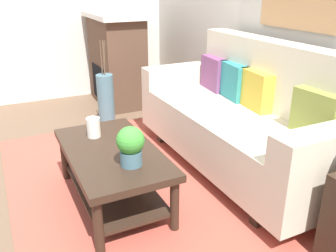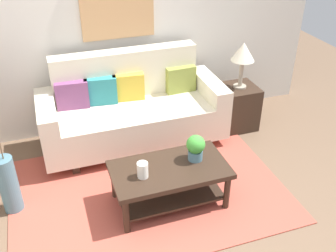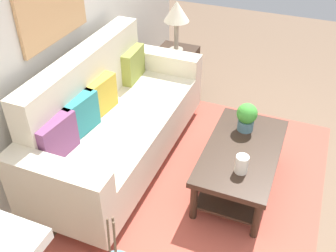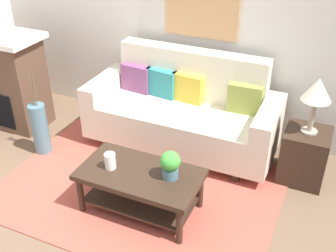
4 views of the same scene
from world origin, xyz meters
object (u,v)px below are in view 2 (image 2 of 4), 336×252
Objects in this scene: coffee_table at (170,177)px; table_lamp at (243,54)px; throw_pillow_plum at (72,95)px; framed_painting at (117,2)px; couch at (132,111)px; throw_pillow_olive at (181,79)px; throw_pillow_mustard at (129,87)px; side_table at (237,107)px; throw_pillow_teal at (101,91)px; tabletop_vase at (143,170)px; floor_vase at (9,185)px; potted_plant_tabletop at (196,147)px.

table_lamp reaches higher than coffee_table.
throw_pillow_plum is 0.43× the size of framed_painting.
couch is 0.70m from throw_pillow_olive.
throw_pillow_mustard is 1.00× the size of throw_pillow_olive.
side_table is (1.35, -0.20, -0.40)m from throw_pillow_mustard.
throw_pillow_plum is 1.00× the size of throw_pillow_teal.
framed_painting is at bearing 158.15° from table_lamp.
table_lamp is (2.00, -0.20, 0.31)m from throw_pillow_plum.
throw_pillow_olive is 0.63× the size of table_lamp.
throw_pillow_plum is (-0.65, 0.13, 0.25)m from couch.
table_lamp reaches higher than tabletop_vase.
couch is at bearing -11.08° from throw_pillow_plum.
throw_pillow_teal is 1.72m from table_lamp.
tabletop_vase is at bearing -98.95° from throw_pillow_mustard.
throw_pillow_olive reaches higher than side_table.
framed_painting reaches higher than side_table.
throw_pillow_mustard is 0.60× the size of floor_vase.
throw_pillow_olive reaches higher than tabletop_vase.
table_lamp reaches higher than potted_plant_tabletop.
throw_pillow_olive is 1.29m from potted_plant_tabletop.
coffee_table is at bearing -61.31° from throw_pillow_plum.
throw_pillow_teal is 1.36m from tabletop_vase.
floor_vase is (-1.39, -0.77, -0.13)m from couch.
throw_pillow_teal reaches higher than tabletop_vase.
throw_pillow_olive is 0.60× the size of floor_vase.
throw_pillow_mustard is 0.63× the size of table_lamp.
tabletop_vase is (-0.27, -0.05, 0.19)m from coffee_table.
throw_pillow_plum is at bearing 180.00° from throw_pillow_olive.
framed_painting is (-0.65, 0.34, 0.89)m from throw_pillow_olive.
side_table is (1.56, 1.14, -0.23)m from tabletop_vase.
potted_plant_tabletop is 1.78m from floor_vase.
throw_pillow_olive is (0.97, 0.00, 0.00)m from throw_pillow_teal.
coffee_table is at bearing -73.44° from throw_pillow_teal.
couch reaches higher than tabletop_vase.
potted_plant_tabletop is at bearing -134.07° from table_lamp.
tabletop_vase is at bearing -20.60° from floor_vase.
potted_plant_tabletop is 0.31× the size of framed_painting.
table_lamp is (0.70, -0.20, 0.31)m from throw_pillow_olive.
couch is 1.23m from framed_painting.
throw_pillow_mustard is at bearing 81.05° from tabletop_vase.
throw_pillow_olive is at bearing 57.41° from tabletop_vase.
floor_vase is at bearing -150.96° from couch.
framed_painting is (-0.06, 1.63, 1.25)m from coffee_table.
framed_painting is (0.32, 0.34, 0.89)m from throw_pillow_teal.
throw_pillow_mustard reaches higher than tabletop_vase.
floor_vase is (-1.07, -0.90, -0.38)m from throw_pillow_teal.
couch is 1.24m from tabletop_vase.
throw_pillow_teal and throw_pillow_mustard have the same top height.
side_table is 0.94× the size of floor_vase.
throw_pillow_teal reaches higher than floor_vase.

